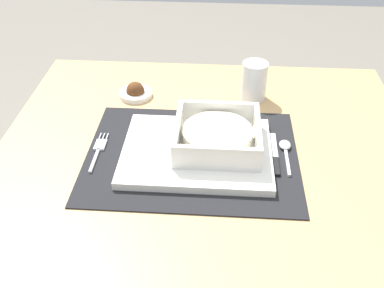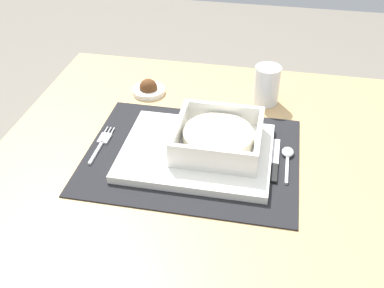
{
  "view_description": "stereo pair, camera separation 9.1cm",
  "coord_description": "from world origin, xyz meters",
  "px_view_note": "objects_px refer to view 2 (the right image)",
  "views": [
    {
      "loc": [
        0.02,
        -0.74,
        1.32
      ],
      "look_at": [
        -0.03,
        -0.02,
        0.78
      ],
      "focal_mm": 42.79,
      "sensor_mm": 36.0,
      "label": 1
    },
    {
      "loc": [
        0.11,
        -0.73,
        1.32
      ],
      "look_at": [
        -0.03,
        -0.02,
        0.78
      ],
      "focal_mm": 42.79,
      "sensor_mm": 36.0,
      "label": 2
    }
  ],
  "objects_px": {
    "dining_table": "(206,193)",
    "condiment_saucer": "(148,89)",
    "porridge_bowl": "(218,138)",
    "bread_knife": "(264,161)",
    "spoon": "(288,156)",
    "fork": "(102,142)",
    "butter_knife": "(275,163)",
    "drinking_glass": "(267,86)"
  },
  "relations": [
    {
      "from": "dining_table",
      "to": "condiment_saucer",
      "type": "xyz_separation_m",
      "value": [
        -0.18,
        0.21,
        0.12
      ]
    },
    {
      "from": "porridge_bowl",
      "to": "condiment_saucer",
      "type": "distance_m",
      "value": 0.29
    },
    {
      "from": "dining_table",
      "to": "bread_knife",
      "type": "bearing_deg",
      "value": -6.26
    },
    {
      "from": "porridge_bowl",
      "to": "spoon",
      "type": "bearing_deg",
      "value": 4.18
    },
    {
      "from": "porridge_bowl",
      "to": "bread_knife",
      "type": "height_order",
      "value": "porridge_bowl"
    },
    {
      "from": "dining_table",
      "to": "bread_knife",
      "type": "xyz_separation_m",
      "value": [
        0.12,
        -0.01,
        0.12
      ]
    },
    {
      "from": "spoon",
      "to": "condiment_saucer",
      "type": "xyz_separation_m",
      "value": [
        -0.34,
        0.2,
        0.0
      ]
    },
    {
      "from": "spoon",
      "to": "condiment_saucer",
      "type": "height_order",
      "value": "condiment_saucer"
    },
    {
      "from": "porridge_bowl",
      "to": "fork",
      "type": "relative_size",
      "value": 1.3
    },
    {
      "from": "condiment_saucer",
      "to": "dining_table",
      "type": "bearing_deg",
      "value": -49.08
    },
    {
      "from": "fork",
      "to": "spoon",
      "type": "relative_size",
      "value": 1.17
    },
    {
      "from": "butter_knife",
      "to": "bread_knife",
      "type": "distance_m",
      "value": 0.02
    },
    {
      "from": "dining_table",
      "to": "drinking_glass",
      "type": "xyz_separation_m",
      "value": [
        0.1,
        0.22,
        0.16
      ]
    },
    {
      "from": "dining_table",
      "to": "spoon",
      "type": "height_order",
      "value": "spoon"
    },
    {
      "from": "porridge_bowl",
      "to": "butter_knife",
      "type": "bearing_deg",
      "value": -7.05
    },
    {
      "from": "spoon",
      "to": "bread_knife",
      "type": "height_order",
      "value": "spoon"
    },
    {
      "from": "dining_table",
      "to": "bread_knife",
      "type": "height_order",
      "value": "bread_knife"
    },
    {
      "from": "dining_table",
      "to": "fork",
      "type": "xyz_separation_m",
      "value": [
        -0.22,
        -0.01,
        0.12
      ]
    },
    {
      "from": "fork",
      "to": "drinking_glass",
      "type": "bearing_deg",
      "value": 36.21
    },
    {
      "from": "porridge_bowl",
      "to": "butter_knife",
      "type": "relative_size",
      "value": 1.22
    },
    {
      "from": "dining_table",
      "to": "drinking_glass",
      "type": "bearing_deg",
      "value": 65.13
    },
    {
      "from": "fork",
      "to": "condiment_saucer",
      "type": "relative_size",
      "value": 1.62
    },
    {
      "from": "spoon",
      "to": "drinking_glass",
      "type": "distance_m",
      "value": 0.22
    },
    {
      "from": "spoon",
      "to": "butter_knife",
      "type": "distance_m",
      "value": 0.03
    },
    {
      "from": "fork",
      "to": "drinking_glass",
      "type": "relative_size",
      "value": 1.4
    },
    {
      "from": "porridge_bowl",
      "to": "condiment_saucer",
      "type": "height_order",
      "value": "porridge_bowl"
    },
    {
      "from": "spoon",
      "to": "dining_table",
      "type": "bearing_deg",
      "value": -172.73
    },
    {
      "from": "fork",
      "to": "spoon",
      "type": "height_order",
      "value": "spoon"
    },
    {
      "from": "condiment_saucer",
      "to": "spoon",
      "type": "bearing_deg",
      "value": -30.16
    },
    {
      "from": "fork",
      "to": "drinking_glass",
      "type": "xyz_separation_m",
      "value": [
        0.32,
        0.23,
        0.04
      ]
    },
    {
      "from": "dining_table",
      "to": "condiment_saucer",
      "type": "height_order",
      "value": "condiment_saucer"
    },
    {
      "from": "fork",
      "to": "butter_knife",
      "type": "height_order",
      "value": "butter_knife"
    },
    {
      "from": "dining_table",
      "to": "fork",
      "type": "relative_size",
      "value": 6.75
    },
    {
      "from": "dining_table",
      "to": "porridge_bowl",
      "type": "relative_size",
      "value": 5.19
    },
    {
      "from": "porridge_bowl",
      "to": "butter_knife",
      "type": "xyz_separation_m",
      "value": [
        0.12,
        -0.01,
        -0.03
      ]
    },
    {
      "from": "bread_knife",
      "to": "spoon",
      "type": "bearing_deg",
      "value": 29.75
    },
    {
      "from": "bread_knife",
      "to": "drinking_glass",
      "type": "bearing_deg",
      "value": 95.43
    },
    {
      "from": "porridge_bowl",
      "to": "butter_knife",
      "type": "distance_m",
      "value": 0.12
    },
    {
      "from": "dining_table",
      "to": "porridge_bowl",
      "type": "bearing_deg",
      "value": 0.97
    },
    {
      "from": "fork",
      "to": "drinking_glass",
      "type": "distance_m",
      "value": 0.4
    },
    {
      "from": "drinking_glass",
      "to": "spoon",
      "type": "bearing_deg",
      "value": -74.59
    },
    {
      "from": "spoon",
      "to": "porridge_bowl",
      "type": "bearing_deg",
      "value": -172.32
    }
  ]
}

